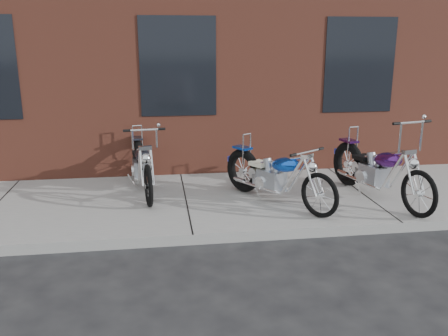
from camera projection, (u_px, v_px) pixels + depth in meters
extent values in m
plane|color=black|center=(193.00, 245.00, 6.38)|extent=(120.00, 120.00, 0.00)
cube|color=gray|center=(186.00, 203.00, 7.79)|extent=(22.00, 3.00, 0.15)
torus|color=black|center=(354.00, 166.00, 8.28)|extent=(0.33, 0.80, 0.79)
torus|color=black|center=(427.00, 197.00, 6.75)|extent=(0.24, 0.71, 0.71)
cube|color=gray|center=(380.00, 177.00, 7.66)|extent=(0.40, 0.50, 0.33)
ellipsoid|color=#4E1A6C|center=(395.00, 162.00, 7.30)|extent=(0.42, 0.65, 0.34)
cube|color=black|center=(370.00, 160.00, 7.85)|extent=(0.33, 0.36, 0.07)
cylinder|color=white|center=(422.00, 175.00, 6.79)|extent=(0.12, 0.32, 0.59)
cylinder|color=white|center=(421.00, 124.00, 6.73)|extent=(0.59, 0.17, 0.03)
cylinder|color=white|center=(359.00, 144.00, 8.10)|extent=(0.03, 0.03, 0.53)
cylinder|color=white|center=(376.00, 180.00, 7.96)|extent=(0.28, 0.97, 0.05)
torus|color=black|center=(249.00, 172.00, 7.96)|extent=(0.53, 0.71, 0.75)
torus|color=black|center=(328.00, 198.00, 6.78)|extent=(0.43, 0.61, 0.68)
cube|color=gray|center=(278.00, 181.00, 7.48)|extent=(0.47, 0.51, 0.31)
ellipsoid|color=blue|center=(293.00, 167.00, 7.19)|extent=(0.54, 0.63, 0.32)
cube|color=beige|center=(266.00, 165.00, 7.62)|extent=(0.37, 0.38, 0.06)
cylinder|color=white|center=(322.00, 178.00, 6.80)|extent=(0.20, 0.28, 0.56)
cylinder|color=white|center=(316.00, 153.00, 6.81)|extent=(0.50, 0.33, 0.03)
cylinder|color=white|center=(253.00, 150.00, 7.80)|extent=(0.03, 0.03, 0.50)
cylinder|color=white|center=(273.00, 185.00, 7.76)|extent=(0.55, 0.81, 0.05)
torus|color=black|center=(139.00, 161.00, 8.71)|extent=(0.24, 0.76, 0.75)
torus|color=black|center=(150.00, 189.00, 7.20)|extent=(0.16, 0.68, 0.68)
cube|color=gray|center=(143.00, 171.00, 8.09)|extent=(0.34, 0.45, 0.31)
ellipsoid|color=#262731|center=(144.00, 157.00, 7.74)|extent=(0.34, 0.60, 0.32)
cube|color=black|center=(141.00, 155.00, 8.29)|extent=(0.28, 0.32, 0.06)
cylinder|color=white|center=(148.00, 169.00, 7.25)|extent=(0.08, 0.30, 0.56)
cylinder|color=white|center=(145.00, 131.00, 7.22)|extent=(0.57, 0.10, 0.03)
cylinder|color=white|center=(138.00, 141.00, 8.53)|extent=(0.03, 0.03, 0.50)
cylinder|color=white|center=(149.00, 174.00, 8.37)|extent=(0.17, 0.93, 0.05)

